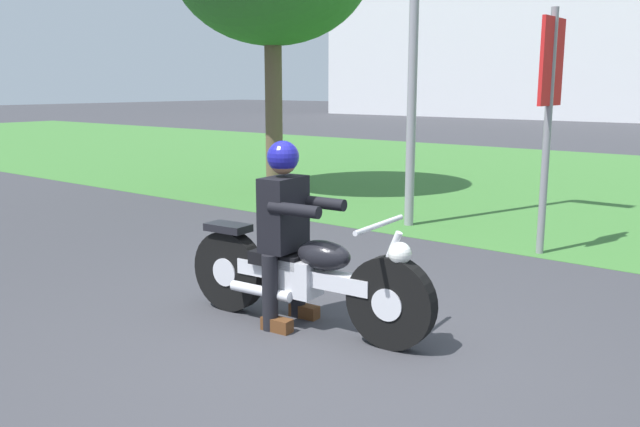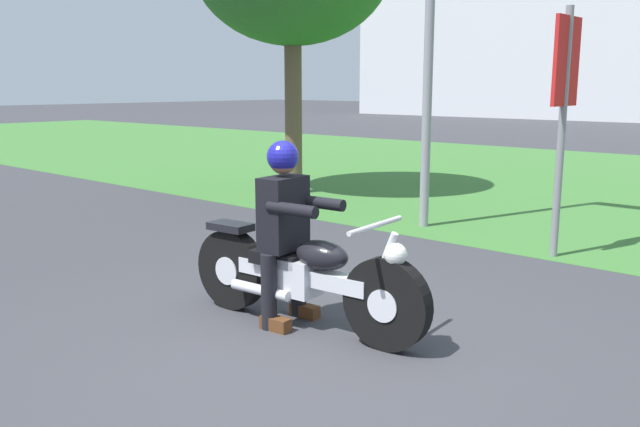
# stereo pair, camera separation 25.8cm
# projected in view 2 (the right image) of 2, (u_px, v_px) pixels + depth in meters

# --- Properties ---
(ground) EXTENTS (120.00, 120.00, 0.00)m
(ground) POSITION_uv_depth(u_px,v_px,m) (297.00, 363.00, 4.39)
(ground) COLOR #38383D
(motorcycle_lead) EXTENTS (2.13, 0.66, 0.89)m
(motorcycle_lead) POSITION_uv_depth(u_px,v_px,m) (303.00, 276.00, 4.97)
(motorcycle_lead) COLOR black
(motorcycle_lead) RESTS_ON ground
(rider_lead) EXTENTS (0.57, 0.49, 1.41)m
(rider_lead) POSITION_uv_depth(u_px,v_px,m) (285.00, 218.00, 4.99)
(rider_lead) COLOR black
(rider_lead) RESTS_ON ground
(sign_banner) EXTENTS (0.08, 0.60, 2.60)m
(sign_banner) POSITION_uv_depth(u_px,v_px,m) (564.00, 94.00, 6.80)
(sign_banner) COLOR gray
(sign_banner) RESTS_ON ground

